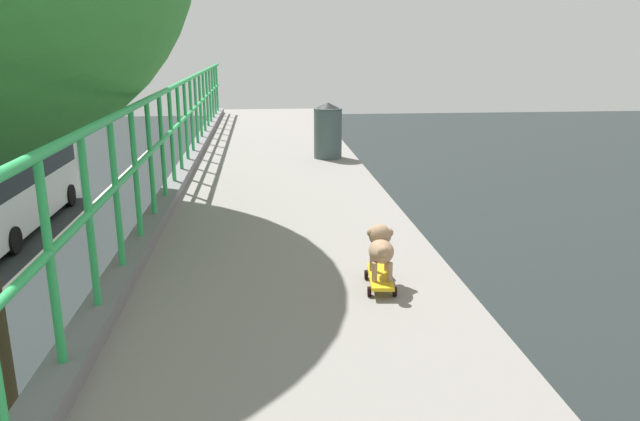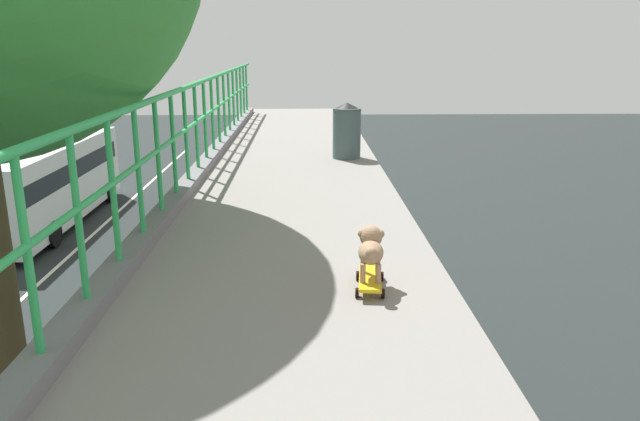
% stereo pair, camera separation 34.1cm
% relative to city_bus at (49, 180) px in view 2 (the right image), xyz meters
% --- Properties ---
extents(city_bus, '(2.48, 10.22, 3.22)m').
position_rel_city_bus_xyz_m(city_bus, '(0.00, 0.00, 0.00)').
color(city_bus, white).
rests_on(city_bus, ground).
extents(toy_skateboard, '(0.23, 0.48, 0.09)m').
position_rel_city_bus_xyz_m(toy_skateboard, '(10.47, -19.56, 3.63)').
color(toy_skateboard, gold).
rests_on(toy_skateboard, overpass_deck).
extents(small_dog, '(0.20, 0.39, 0.33)m').
position_rel_city_bus_xyz_m(small_dog, '(10.47, -19.54, 3.85)').
color(small_dog, '#A47D5D').
rests_on(small_dog, toy_skateboard).
extents(litter_bin, '(0.41, 0.41, 0.80)m').
position_rel_city_bus_xyz_m(litter_bin, '(10.63, -14.72, 3.97)').
color(litter_bin, '#455557').
rests_on(litter_bin, overpass_deck).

